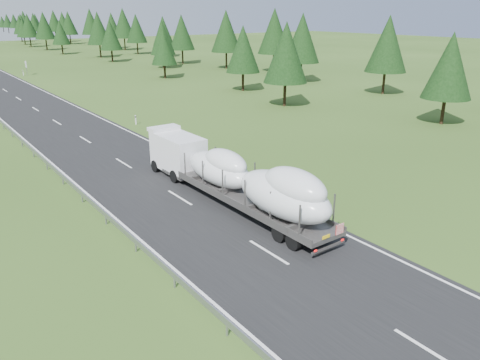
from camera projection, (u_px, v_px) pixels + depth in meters
ground at (269, 252)px, 23.35m from camera, size 400.00×400.00×0.00m
highway_sign at (26, 65)px, 87.40m from camera, size 0.08×0.90×2.60m
tree_line_right at (109, 28)px, 134.49m from camera, size 28.10×329.51×12.40m
boat_truck at (237, 176)px, 28.23m from camera, size 2.85×17.54×3.77m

